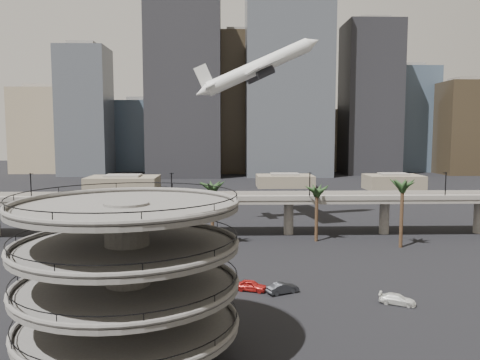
{
  "coord_description": "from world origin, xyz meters",
  "views": [
    {
      "loc": [
        -3.2,
        -49.59,
        23.01
      ],
      "look_at": [
        -0.89,
        28.0,
        15.21
      ],
      "focal_mm": 35.0,
      "sensor_mm": 36.0,
      "label": 1
    }
  ],
  "objects_px": {
    "airborne_jet": "(258,68)",
    "car_b": "(283,288)",
    "overpass": "(240,203)",
    "car_a": "(251,285)",
    "parking_ramp": "(128,266)",
    "car_c": "(397,299)"
  },
  "relations": [
    {
      "from": "airborne_jet",
      "to": "car_c",
      "type": "xyz_separation_m",
      "value": [
        15.17,
        -55.85,
        -38.23
      ]
    },
    {
      "from": "airborne_jet",
      "to": "car_b",
      "type": "height_order",
      "value": "airborne_jet"
    },
    {
      "from": "parking_ramp",
      "to": "car_c",
      "type": "bearing_deg",
      "value": 24.29
    },
    {
      "from": "overpass",
      "to": "car_c",
      "type": "distance_m",
      "value": 48.88
    },
    {
      "from": "parking_ramp",
      "to": "overpass",
      "type": "distance_m",
      "value": 60.46
    },
    {
      "from": "overpass",
      "to": "car_a",
      "type": "height_order",
      "value": "overpass"
    },
    {
      "from": "airborne_jet",
      "to": "car_a",
      "type": "xyz_separation_m",
      "value": [
        -4.31,
        -49.86,
        -38.12
      ]
    },
    {
      "from": "overpass",
      "to": "parking_ramp",
      "type": "bearing_deg",
      "value": -102.43
    },
    {
      "from": "parking_ramp",
      "to": "car_b",
      "type": "xyz_separation_m",
      "value": [
        17.89,
        19.56,
        -9.06
      ]
    },
    {
      "from": "airborne_jet",
      "to": "car_b",
      "type": "bearing_deg",
      "value": -99.43
    },
    {
      "from": "parking_ramp",
      "to": "overpass",
      "type": "relative_size",
      "value": 0.17
    },
    {
      "from": "car_c",
      "to": "car_a",
      "type": "bearing_deg",
      "value": 98.23
    },
    {
      "from": "car_b",
      "to": "car_c",
      "type": "xyz_separation_m",
      "value": [
        14.95,
        -4.74,
        -0.09
      ]
    },
    {
      "from": "airborne_jet",
      "to": "car_a",
      "type": "height_order",
      "value": "airborne_jet"
    },
    {
      "from": "overpass",
      "to": "car_c",
      "type": "bearing_deg",
      "value": -65.81
    },
    {
      "from": "parking_ramp",
      "to": "car_c",
      "type": "relative_size",
      "value": 4.66
    },
    {
      "from": "overpass",
      "to": "car_b",
      "type": "height_order",
      "value": "overpass"
    },
    {
      "from": "overpass",
      "to": "car_b",
      "type": "bearing_deg",
      "value": -82.93
    },
    {
      "from": "car_a",
      "to": "car_c",
      "type": "relative_size",
      "value": 0.98
    },
    {
      "from": "overpass",
      "to": "airborne_jet",
      "type": "relative_size",
      "value": 4.02
    },
    {
      "from": "airborne_jet",
      "to": "car_b",
      "type": "relative_size",
      "value": 6.86
    },
    {
      "from": "car_b",
      "to": "car_a",
      "type": "bearing_deg",
      "value": 49.87
    }
  ]
}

